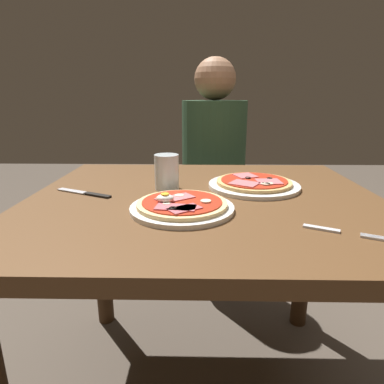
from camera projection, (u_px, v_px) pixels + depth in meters
dining_table at (204, 234)px, 0.97m from camera, size 1.00×0.89×0.72m
pizza_foreground at (182, 206)px, 0.81m from camera, size 0.26×0.26×0.05m
pizza_across_left at (254, 184)px, 1.02m from camera, size 0.28×0.28×0.03m
water_glass_near at (167, 174)px, 1.00m from camera, size 0.07×0.07×0.11m
fork at (336, 231)px, 0.69m from camera, size 0.15×0.08×0.00m
knife at (87, 193)px, 0.95m from camera, size 0.18×0.10×0.01m
diner_person at (213, 184)px, 1.70m from camera, size 0.32×0.32×1.18m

